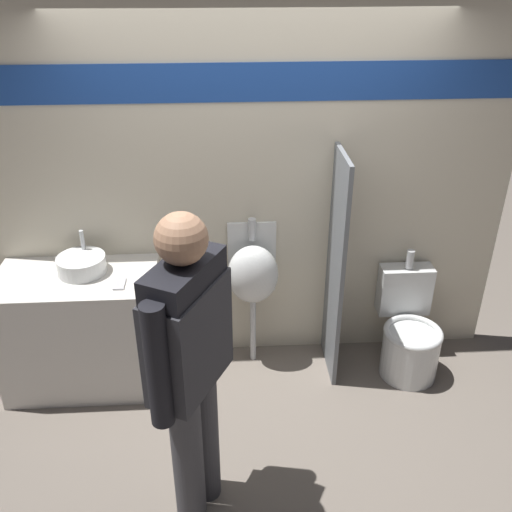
{
  "coord_description": "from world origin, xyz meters",
  "views": [
    {
      "loc": [
        -0.2,
        -3.06,
        2.84
      ],
      "look_at": [
        0.0,
        0.17,
        1.05
      ],
      "focal_mm": 40.0,
      "sensor_mm": 36.0,
      "label": 1
    }
  ],
  "objects_px": {
    "cell_phone": "(120,284)",
    "person_in_vest": "(190,357)",
    "toilet": "(409,335)",
    "sink_basin": "(82,264)",
    "urinal_near_counter": "(253,274)"
  },
  "relations": [
    {
      "from": "person_in_vest",
      "to": "sink_basin",
      "type": "bearing_deg",
      "value": 60.73
    },
    {
      "from": "cell_phone",
      "to": "person_in_vest",
      "type": "height_order",
      "value": "person_in_vest"
    },
    {
      "from": "toilet",
      "to": "sink_basin",
      "type": "bearing_deg",
      "value": 178.18
    },
    {
      "from": "cell_phone",
      "to": "toilet",
      "type": "relative_size",
      "value": 0.16
    },
    {
      "from": "cell_phone",
      "to": "urinal_near_counter",
      "type": "relative_size",
      "value": 0.12
    },
    {
      "from": "sink_basin",
      "to": "urinal_near_counter",
      "type": "xyz_separation_m",
      "value": [
        1.16,
        0.11,
        -0.18
      ]
    },
    {
      "from": "toilet",
      "to": "person_in_vest",
      "type": "xyz_separation_m",
      "value": [
        -1.52,
        -1.11,
        0.77
      ]
    },
    {
      "from": "sink_basin",
      "to": "cell_phone",
      "type": "height_order",
      "value": "sink_basin"
    },
    {
      "from": "cell_phone",
      "to": "sink_basin",
      "type": "bearing_deg",
      "value": 146.57
    },
    {
      "from": "urinal_near_counter",
      "to": "person_in_vest",
      "type": "relative_size",
      "value": 0.63
    },
    {
      "from": "sink_basin",
      "to": "person_in_vest",
      "type": "relative_size",
      "value": 0.18
    },
    {
      "from": "cell_phone",
      "to": "person_in_vest",
      "type": "bearing_deg",
      "value": -63.21
    },
    {
      "from": "toilet",
      "to": "person_in_vest",
      "type": "distance_m",
      "value": 2.03
    },
    {
      "from": "toilet",
      "to": "person_in_vest",
      "type": "relative_size",
      "value": 0.49
    },
    {
      "from": "sink_basin",
      "to": "toilet",
      "type": "xyz_separation_m",
      "value": [
        2.3,
        -0.07,
        -0.64
      ]
    }
  ]
}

